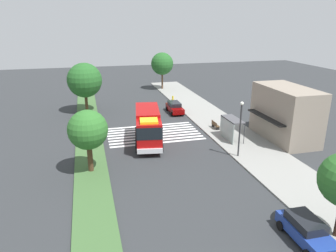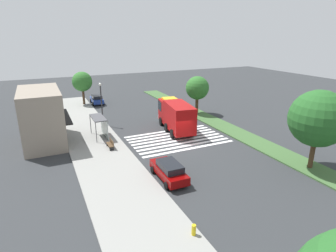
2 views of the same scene
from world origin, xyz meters
name	(u,v)px [view 1 (image 1 of 2)]	position (x,y,z in m)	size (l,w,h in m)	color
ground_plane	(151,129)	(0.00, 0.00, 0.00)	(120.00, 120.00, 0.00)	#2D3033
sidewalk	(218,123)	(0.00, 9.16, 0.07)	(60.00, 5.93, 0.14)	gray
median_strip	(89,134)	(0.00, -7.70, 0.07)	(60.00, 3.00, 0.14)	#3D6033
crosswalk	(154,134)	(1.75, 0.00, 0.01)	(6.75, 11.16, 0.01)	silver
fire_truck	(148,126)	(4.94, -1.29, 2.10)	(8.60, 3.83, 3.75)	#A50C0C
parked_car_west	(175,107)	(-6.49, 5.00, 0.83)	(4.63, 2.02, 1.59)	#720505
parked_car_mid	(306,230)	(23.57, 5.00, 0.83)	(4.30, 2.06, 1.58)	navy
bus_stop_shelter	(230,125)	(6.13, 7.94, 1.89)	(3.50, 1.40, 2.46)	#4C4C51
bench_near_shelter	(215,125)	(2.13, 7.91, 0.59)	(1.60, 0.50, 0.90)	#4C3823
street_lamp	(240,124)	(10.75, 6.80, 3.51)	(0.36, 0.36, 5.65)	#2D2D30
storefront_building	(285,114)	(7.28, 14.23, 3.06)	(8.46, 5.03, 6.12)	gray
sidewalk_tree_far_west	(162,64)	(-23.40, 7.20, 5.07)	(4.34, 4.34, 7.11)	#513823
median_tree_far_west	(85,80)	(-10.21, -7.70, 4.82)	(5.06, 5.06, 7.23)	#47301E
median_tree_west	(88,130)	(10.35, -7.70, 4.05)	(3.54, 3.54, 5.71)	#47301E
fire_hydrant	(173,98)	(-13.64, 6.70, 0.49)	(0.28, 0.28, 0.70)	gold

